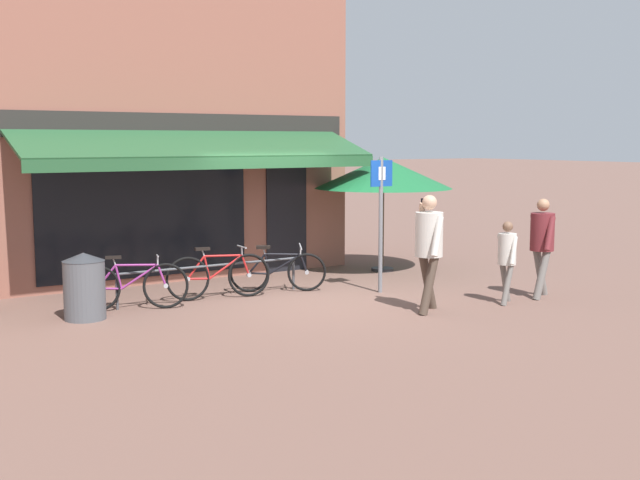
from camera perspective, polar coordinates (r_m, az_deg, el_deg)
ground_plane at (r=13.22m, az=-0.90°, el=-4.18°), size 160.00×160.00×0.00m
shop_front at (r=16.27m, az=-11.72°, el=9.09°), size 7.08×4.44×6.41m
bike_rack_rail at (r=13.23m, az=-7.78°, el=-2.17°), size 3.25×0.04×0.57m
bicycle_purple at (r=12.62m, az=-13.27°, el=-3.16°), size 1.67×0.67×0.86m
bicycle_red at (r=13.25m, az=-7.24°, el=-2.51°), size 1.73×0.52×0.86m
bicycle_black at (r=13.75m, az=-3.02°, el=-2.22°), size 1.51×0.86×0.82m
pedestrian_adult at (r=12.16m, az=7.75°, el=-0.06°), size 0.60×0.75×1.79m
pedestrian_child at (r=13.04m, az=13.16°, el=-0.95°), size 0.43×0.52×1.33m
pedestrian_second_adult at (r=13.67m, az=15.52°, el=0.14°), size 0.57×0.65×1.66m
litter_bin at (r=12.10m, az=-16.41°, el=-3.15°), size 0.61×0.61×0.98m
parking_sign at (r=13.60m, az=4.36°, el=2.17°), size 0.44×0.07×2.32m
cafe_parasol at (r=15.88m, az=4.52°, el=4.76°), size 2.72×2.72×2.26m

